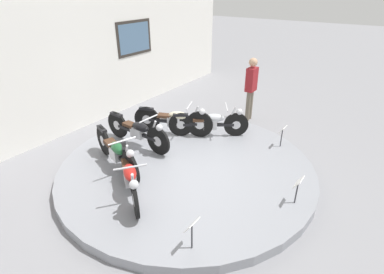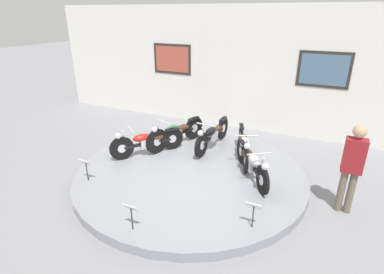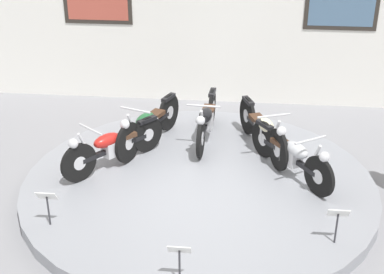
{
  "view_description": "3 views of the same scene",
  "coord_description": "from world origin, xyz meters",
  "px_view_note": "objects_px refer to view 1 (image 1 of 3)",
  "views": [
    {
      "loc": [
        -4.36,
        -3.12,
        3.56
      ],
      "look_at": [
        0.24,
        0.03,
        0.69
      ],
      "focal_mm": 28.0,
      "sensor_mm": 36.0,
      "label": 1
    },
    {
      "loc": [
        2.64,
        -5.54,
        3.59
      ],
      "look_at": [
        -0.08,
        0.25,
        0.91
      ],
      "focal_mm": 28.0,
      "sensor_mm": 36.0,
      "label": 2
    },
    {
      "loc": [
        0.63,
        -6.93,
        4.25
      ],
      "look_at": [
        -0.14,
        0.33,
        0.72
      ],
      "focal_mm": 50.0,
      "sensor_mm": 36.0,
      "label": 3
    }
  ],
  "objects_px": {
    "motorcycle_red": "(130,175)",
    "info_placard_front_left": "(192,229)",
    "info_placard_front_centre": "(298,185)",
    "visitor_standing": "(251,85)",
    "motorcycle_green": "(116,151)",
    "motorcycle_black": "(138,130)",
    "motorcycle_cream": "(174,119)",
    "info_placard_front_right": "(282,132)",
    "motorcycle_silver": "(210,122)"
  },
  "relations": [
    {
      "from": "motorcycle_green",
      "to": "motorcycle_cream",
      "type": "xyz_separation_m",
      "value": [
        1.9,
        0.0,
        -0.0
      ]
    },
    {
      "from": "motorcycle_cream",
      "to": "motorcycle_silver",
      "type": "xyz_separation_m",
      "value": [
        0.42,
        -0.78,
        -0.02
      ]
    },
    {
      "from": "motorcycle_red",
      "to": "motorcycle_black",
      "type": "height_order",
      "value": "motorcycle_black"
    },
    {
      "from": "motorcycle_cream",
      "to": "info_placard_front_left",
      "type": "bearing_deg",
      "value": -138.85
    },
    {
      "from": "motorcycle_green",
      "to": "info_placard_front_right",
      "type": "xyz_separation_m",
      "value": [
        2.77,
        -2.42,
        -0.03
      ]
    },
    {
      "from": "info_placard_front_centre",
      "to": "info_placard_front_right",
      "type": "relative_size",
      "value": 1.0
    },
    {
      "from": "motorcycle_green",
      "to": "info_placard_front_left",
      "type": "height_order",
      "value": "motorcycle_green"
    },
    {
      "from": "visitor_standing",
      "to": "info_placard_front_centre",
      "type": "bearing_deg",
      "value": -143.88
    },
    {
      "from": "info_placard_front_right",
      "to": "visitor_standing",
      "type": "bearing_deg",
      "value": 45.79
    },
    {
      "from": "motorcycle_red",
      "to": "info_placard_front_centre",
      "type": "relative_size",
      "value": 3.08
    },
    {
      "from": "motorcycle_black",
      "to": "info_placard_front_left",
      "type": "relative_size",
      "value": 3.9
    },
    {
      "from": "motorcycle_red",
      "to": "motorcycle_silver",
      "type": "height_order",
      "value": "motorcycle_red"
    },
    {
      "from": "info_placard_front_left",
      "to": "motorcycle_green",
      "type": "bearing_deg",
      "value": 70.22
    },
    {
      "from": "motorcycle_black",
      "to": "motorcycle_silver",
      "type": "xyz_separation_m",
      "value": [
        1.37,
        -1.1,
        -0.02
      ]
    },
    {
      "from": "motorcycle_black",
      "to": "info_placard_front_left",
      "type": "bearing_deg",
      "value": -123.56
    },
    {
      "from": "motorcycle_silver",
      "to": "info_placard_front_centre",
      "type": "relative_size",
      "value": 3.22
    },
    {
      "from": "motorcycle_green",
      "to": "motorcycle_silver",
      "type": "distance_m",
      "value": 2.44
    },
    {
      "from": "info_placard_front_centre",
      "to": "motorcycle_cream",
      "type": "bearing_deg",
      "value": 74.05
    },
    {
      "from": "motorcycle_red",
      "to": "info_placard_front_centre",
      "type": "distance_m",
      "value": 2.89
    },
    {
      "from": "info_placard_front_centre",
      "to": "info_placard_front_right",
      "type": "xyz_separation_m",
      "value": [
        1.82,
        0.9,
        0.0
      ]
    },
    {
      "from": "motorcycle_black",
      "to": "info_placard_front_right",
      "type": "xyz_separation_m",
      "value": [
        1.82,
        -2.74,
        -0.02
      ]
    },
    {
      "from": "info_placard_front_right",
      "to": "motorcycle_red",
      "type": "bearing_deg",
      "value": 152.82
    },
    {
      "from": "info_placard_front_left",
      "to": "visitor_standing",
      "type": "xyz_separation_m",
      "value": [
        5.05,
        1.46,
        0.47
      ]
    },
    {
      "from": "motorcycle_green",
      "to": "info_placard_front_left",
      "type": "distance_m",
      "value": 2.57
    },
    {
      "from": "motorcycle_black",
      "to": "visitor_standing",
      "type": "height_order",
      "value": "visitor_standing"
    },
    {
      "from": "motorcycle_green",
      "to": "motorcycle_black",
      "type": "bearing_deg",
      "value": 18.64
    },
    {
      "from": "motorcycle_silver",
      "to": "info_placard_front_left",
      "type": "xyz_separation_m",
      "value": [
        -3.18,
        -1.63,
        -0.0
      ]
    },
    {
      "from": "motorcycle_silver",
      "to": "motorcycle_cream",
      "type": "bearing_deg",
      "value": 117.97
    },
    {
      "from": "motorcycle_cream",
      "to": "visitor_standing",
      "type": "bearing_deg",
      "value": -22.87
    },
    {
      "from": "motorcycle_cream",
      "to": "info_placard_front_centre",
      "type": "height_order",
      "value": "motorcycle_cream"
    },
    {
      "from": "visitor_standing",
      "to": "motorcycle_green",
      "type": "bearing_deg",
      "value": 167.03
    },
    {
      "from": "motorcycle_black",
      "to": "visitor_standing",
      "type": "bearing_deg",
      "value": -21.62
    },
    {
      "from": "motorcycle_black",
      "to": "motorcycle_cream",
      "type": "xyz_separation_m",
      "value": [
        0.95,
        -0.32,
        0.01
      ]
    },
    {
      "from": "motorcycle_red",
      "to": "info_placard_front_centre",
      "type": "bearing_deg",
      "value": -61.7
    },
    {
      "from": "info_placard_front_left",
      "to": "visitor_standing",
      "type": "bearing_deg",
      "value": 16.07
    },
    {
      "from": "visitor_standing",
      "to": "info_placard_front_left",
      "type": "bearing_deg",
      "value": -163.93
    },
    {
      "from": "info_placard_front_left",
      "to": "info_placard_front_right",
      "type": "distance_m",
      "value": 3.64
    },
    {
      "from": "motorcycle_green",
      "to": "motorcycle_cream",
      "type": "bearing_deg",
      "value": 0.0
    },
    {
      "from": "motorcycle_red",
      "to": "motorcycle_silver",
      "type": "bearing_deg",
      "value": -0.04
    },
    {
      "from": "motorcycle_green",
      "to": "motorcycle_cream",
      "type": "distance_m",
      "value": 1.9
    },
    {
      "from": "visitor_standing",
      "to": "motorcycle_silver",
      "type": "bearing_deg",
      "value": 174.51
    },
    {
      "from": "motorcycle_green",
      "to": "motorcycle_cream",
      "type": "relative_size",
      "value": 1.01
    },
    {
      "from": "motorcycle_red",
      "to": "info_placard_front_left",
      "type": "relative_size",
      "value": 3.08
    },
    {
      "from": "motorcycle_red",
      "to": "motorcycle_cream",
      "type": "height_order",
      "value": "motorcycle_cream"
    },
    {
      "from": "motorcycle_green",
      "to": "info_placard_front_left",
      "type": "relative_size",
      "value": 3.73
    },
    {
      "from": "motorcycle_silver",
      "to": "info_placard_front_left",
      "type": "relative_size",
      "value": 3.22
    },
    {
      "from": "motorcycle_cream",
      "to": "info_placard_front_right",
      "type": "height_order",
      "value": "motorcycle_cream"
    },
    {
      "from": "info_placard_front_centre",
      "to": "visitor_standing",
      "type": "distance_m",
      "value": 4.03
    },
    {
      "from": "motorcycle_black",
      "to": "info_placard_front_centre",
      "type": "distance_m",
      "value": 3.64
    },
    {
      "from": "motorcycle_red",
      "to": "info_placard_front_left",
      "type": "distance_m",
      "value": 1.7
    }
  ]
}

